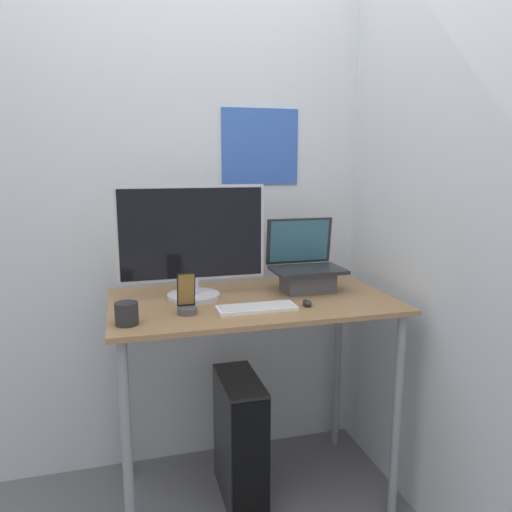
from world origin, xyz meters
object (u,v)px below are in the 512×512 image
Objects in this scene: keyboard at (257,308)px; computer_tower at (240,439)px; cell_phone at (187,303)px; monitor at (192,245)px; mouse at (307,303)px; laptop at (306,272)px.

keyboard is 0.55× the size of computer_tower.
cell_phone is 0.72m from computer_tower.
computer_tower is (0.18, -0.07, -0.86)m from monitor.
keyboard is 0.27m from cell_phone.
keyboard is at bearing 178.71° from mouse.
monitor reaches higher than computer_tower.
computer_tower is at bearing -167.60° from laptop.
computer_tower is at bearing 100.56° from keyboard.
laptop reaches higher than computer_tower.
mouse reaches higher than keyboard.
monitor is 0.52m from mouse.
laptop is 0.51× the size of monitor.
cell_phone is (-0.47, 0.03, 0.03)m from mouse.
mouse is 0.10× the size of computer_tower.
laptop is at bearing 20.29° from cell_phone.
laptop is 0.26m from mouse.
cell_phone is (-0.06, -0.20, -0.18)m from monitor.
monitor reaches higher than mouse.
monitor is 1.98× the size of keyboard.
mouse is (-0.09, -0.24, -0.07)m from laptop.
cell_phone is (-0.26, 0.03, 0.03)m from keyboard.
laptop is 1.02× the size of keyboard.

